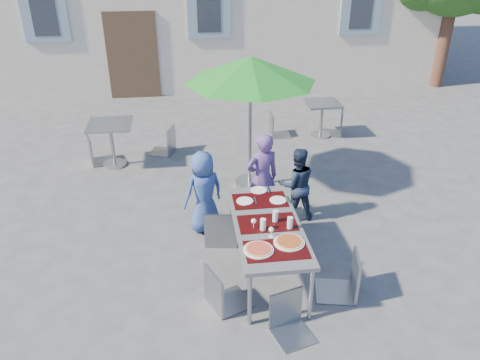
{
  "coord_description": "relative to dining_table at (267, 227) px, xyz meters",
  "views": [
    {
      "loc": [
        -0.79,
        -4.95,
        3.84
      ],
      "look_at": [
        -0.07,
        0.65,
        0.89
      ],
      "focal_mm": 35.0,
      "sensor_mm": 36.0,
      "label": 1
    }
  ],
  "objects": [
    {
      "name": "dining_table",
      "position": [
        0.0,
        0.0,
        0.0
      ],
      "size": [
        0.8,
        1.85,
        0.76
      ],
      "color": "#3F4043",
      "rests_on": "ground"
    },
    {
      "name": "pizza_near_right",
      "position": [
        0.17,
        -0.44,
        0.07
      ],
      "size": [
        0.36,
        0.36,
        0.03
      ],
      "color": "white",
      "rests_on": "dining_table"
    },
    {
      "name": "pizza_near_left",
      "position": [
        -0.2,
        -0.54,
        0.07
      ],
      "size": [
        0.34,
        0.34,
        0.03
      ],
      "color": "white",
      "rests_on": "dining_table"
    },
    {
      "name": "bg_chair_r_0",
      "position": [
        -1.3,
        3.95,
        -0.09
      ],
      "size": [
        0.57,
        0.57,
        1.02
      ],
      "color": "gray",
      "rests_on": "ground"
    },
    {
      "name": "chair_1",
      "position": [
        0.16,
        0.91,
        -0.18
      ],
      "size": [
        0.5,
        0.51,
        0.89
      ],
      "color": "gray",
      "rests_on": "ground"
    },
    {
      "name": "bg_chair_r_1",
      "position": [
        2.34,
        4.5,
        -0.09
      ],
      "size": [
        0.58,
        0.58,
        1.03
      ],
      "color": "gray",
      "rests_on": "ground"
    },
    {
      "name": "cafe_table_0",
      "position": [
        -2.27,
        3.5,
        -0.09
      ],
      "size": [
        0.78,
        0.78,
        0.83
      ],
      "color": "#B6B8BE",
      "rests_on": "ground"
    },
    {
      "name": "place_settings",
      "position": [
        0.02,
        0.63,
        0.06
      ],
      "size": [
        0.7,
        0.52,
        0.01
      ],
      "color": "white",
      "rests_on": "dining_table"
    },
    {
      "name": "cafe_table_1",
      "position": [
        1.98,
        4.43,
        -0.18
      ],
      "size": [
        0.7,
        0.7,
        0.75
      ],
      "color": "#B6B8BE",
      "rests_on": "ground"
    },
    {
      "name": "chair_3",
      "position": [
        -0.61,
        -0.54,
        -0.12
      ],
      "size": [
        0.57,
        0.57,
        0.98
      ],
      "color": "gray",
      "rests_on": "ground"
    },
    {
      "name": "bg_chair_l_1",
      "position": [
        1.03,
        4.55,
        -0.14
      ],
      "size": [
        0.44,
        0.43,
        0.95
      ],
      "color": "gray",
      "rests_on": "ground"
    },
    {
      "name": "child_0",
      "position": [
        -0.71,
        1.13,
        -0.08
      ],
      "size": [
        0.7,
        0.6,
        1.22
      ],
      "primitive_type": "imported",
      "rotation": [
        0.0,
        0.0,
        3.56
      ],
      "color": "#334C8C",
      "rests_on": "ground"
    },
    {
      "name": "child_1",
      "position": [
        0.15,
        1.27,
        0.0
      ],
      "size": [
        0.58,
        0.45,
        1.39
      ],
      "primitive_type": "imported",
      "rotation": [
        0.0,
        0.0,
        3.4
      ],
      "color": "#5B3C7C",
      "rests_on": "ground"
    },
    {
      "name": "ground",
      "position": [
        -0.15,
        0.25,
        -0.7
      ],
      "size": [
        90.0,
        90.0,
        0.0
      ],
      "primitive_type": "plane",
      "color": "#444446",
      "rests_on": "ground"
    },
    {
      "name": "chair_5",
      "position": [
        0.08,
        -1.01,
        -0.17
      ],
      "size": [
        0.5,
        0.5,
        0.9
      ],
      "color": "gray",
      "rests_on": "ground"
    },
    {
      "name": "chair_4",
      "position": [
        0.87,
        -0.51,
        -0.09
      ],
      "size": [
        0.55,
        0.55,
        1.04
      ],
      "color": "gray",
      "rests_on": "ground"
    },
    {
      "name": "patio_umbrella",
      "position": [
        0.13,
        2.37,
        1.3
      ],
      "size": [
        2.08,
        2.08,
        2.23
      ],
      "color": "#B6B8BE",
      "rests_on": "ground"
    },
    {
      "name": "child_2",
      "position": [
        0.67,
        1.25,
        -0.12
      ],
      "size": [
        0.57,
        0.34,
        1.15
      ],
      "primitive_type": "imported",
      "rotation": [
        0.0,
        0.0,
        3.17
      ],
      "color": "#1B263C",
      "rests_on": "ground"
    },
    {
      "name": "chair_0",
      "position": [
        -0.51,
        0.71,
        -0.1
      ],
      "size": [
        0.51,
        0.51,
        1.02
      ],
      "color": "gray",
      "rests_on": "ground"
    },
    {
      "name": "bg_chair_l_0",
      "position": [
        -2.61,
        3.67,
        -0.11
      ],
      "size": [
        0.56,
        0.55,
        1.0
      ],
      "color": "gray",
      "rests_on": "ground"
    },
    {
      "name": "glassware",
      "position": [
        0.05,
        -0.11,
        0.13
      ],
      "size": [
        0.49,
        0.38,
        0.15
      ],
      "color": "silver",
      "rests_on": "dining_table"
    },
    {
      "name": "chair_2",
      "position": [
        0.42,
        0.81,
        -0.18
      ],
      "size": [
        0.49,
        0.5,
        0.89
      ],
      "color": "gray",
      "rests_on": "ground"
    }
  ]
}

